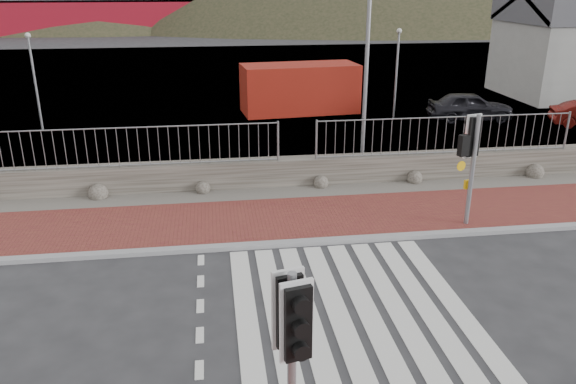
{
  "coord_description": "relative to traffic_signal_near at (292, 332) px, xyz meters",
  "views": [
    {
      "loc": [
        -2.58,
        -9.42,
        6.18
      ],
      "look_at": [
        -0.86,
        3.0,
        1.42
      ],
      "focal_mm": 35.0,
      "sensor_mm": 36.0,
      "label": 1
    }
  ],
  "objects": [
    {
      "name": "water",
      "position": [
        1.73,
        66.54,
        -2.12
      ],
      "size": [
        220.0,
        50.0,
        0.05
      ],
      "primitive_type": "cube",
      "color": "#3F4C54",
      "rests_on": "ground"
    },
    {
      "name": "sidewalk_far",
      "position": [
        1.73,
        8.14,
        -2.08
      ],
      "size": [
        40.0,
        3.0,
        0.08
      ],
      "primitive_type": "cube",
      "color": "brown",
      "rests_on": "ground"
    },
    {
      "name": "gravel_strip",
      "position": [
        1.73,
        10.14,
        -2.09
      ],
      "size": [
        40.0,
        1.5,
        0.06
      ],
      "primitive_type": "cube",
      "color": "#59544C",
      "rests_on": "ground"
    },
    {
      "name": "railing",
      "position": [
        1.73,
        10.79,
        -0.3
      ],
      "size": [
        18.07,
        0.07,
        1.22
      ],
      "color": "gray",
      "rests_on": "stone_wall"
    },
    {
      "name": "quay",
      "position": [
        1.73,
        31.54,
        -2.12
      ],
      "size": [
        120.0,
        40.0,
        0.5
      ],
      "primitive_type": "cube",
      "color": "#4C4C4F",
      "rests_on": "ground"
    },
    {
      "name": "zebra_crossing",
      "position": [
        1.73,
        3.64,
        -2.11
      ],
      "size": [
        4.62,
        5.6,
        0.01
      ],
      "color": "silver",
      "rests_on": "ground"
    },
    {
      "name": "hills_backdrop",
      "position": [
        8.48,
        91.54,
        -25.17
      ],
      "size": [
        254.0,
        90.0,
        100.0
      ],
      "color": "#282E1B",
      "rests_on": "ground"
    },
    {
      "name": "car_a",
      "position": [
        11.09,
        18.61,
        -1.46
      ],
      "size": [
        4.01,
        2.0,
        1.31
      ],
      "primitive_type": "imported",
      "rotation": [
        0.0,
        0.0,
        1.45
      ],
      "color": "black",
      "rests_on": "ground"
    },
    {
      "name": "kerb_far",
      "position": [
        1.73,
        6.64,
        -2.07
      ],
      "size": [
        40.0,
        0.25,
        0.12
      ],
      "primitive_type": "cube",
      "color": "gray",
      "rests_on": "ground"
    },
    {
      "name": "ground",
      "position": [
        1.73,
        3.64,
        -2.12
      ],
      "size": [
        220.0,
        220.0,
        0.0
      ],
      "primitive_type": "plane",
      "color": "#28282B",
      "rests_on": "ground"
    },
    {
      "name": "traffic_signal_far",
      "position": [
        5.71,
        7.15,
        0.08
      ],
      "size": [
        0.75,
        0.4,
        3.04
      ],
      "rotation": [
        0.0,
        0.0,
        3.41
      ],
      "color": "gray",
      "rests_on": "ground"
    },
    {
      "name": "streetlight",
      "position": [
        4.21,
        11.77,
        2.14
      ],
      "size": [
        1.59,
        0.49,
        7.56
      ],
      "rotation": [
        0.0,
        0.0,
        0.21
      ],
      "color": "gray",
      "rests_on": "ground"
    },
    {
      "name": "shipping_container",
      "position": [
        3.49,
        21.44,
        -0.95
      ],
      "size": [
        5.8,
        2.88,
        2.33
      ],
      "primitive_type": "cube",
      "rotation": [
        0.0,
        0.0,
        0.1
      ],
      "color": "#A01911",
      "rests_on": "ground"
    },
    {
      "name": "traffic_signal_near",
      "position": [
        0.0,
        0.0,
        0.0
      ],
      "size": [
        0.46,
        0.34,
        2.94
      ],
      "rotation": [
        0.0,
        0.0,
        0.22
      ],
      "color": "gray",
      "rests_on": "ground"
    },
    {
      "name": "stone_wall",
      "position": [
        1.73,
        10.94,
        -1.67
      ],
      "size": [
        40.0,
        0.6,
        0.9
      ],
      "primitive_type": "cube",
      "color": "#454038",
      "rests_on": "ground"
    }
  ]
}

